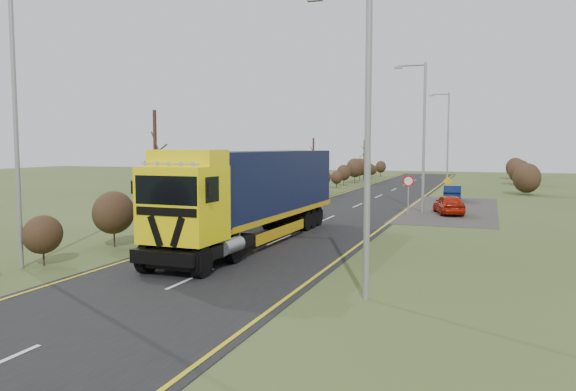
# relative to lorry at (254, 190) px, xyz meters

# --- Properties ---
(ground) EXTENTS (160.00, 160.00, 0.00)m
(ground) POSITION_rel_lorry_xyz_m (0.80, -3.03, -2.37)
(ground) COLOR #3D4A1F
(ground) RESTS_ON ground
(road) EXTENTS (8.00, 120.00, 0.02)m
(road) POSITION_rel_lorry_xyz_m (0.80, 6.97, -2.36)
(road) COLOR black
(road) RESTS_ON ground
(layby) EXTENTS (6.00, 18.00, 0.02)m
(layby) POSITION_rel_lorry_xyz_m (7.30, 16.97, -2.35)
(layby) COLOR #322F2C
(layby) RESTS_ON ground
(lane_markings) EXTENTS (7.52, 116.00, 0.01)m
(lane_markings) POSITION_rel_lorry_xyz_m (0.80, 6.67, -2.34)
(lane_markings) COLOR gold
(lane_markings) RESTS_ON road
(hedgerow) EXTENTS (2.24, 102.04, 6.05)m
(hedgerow) POSITION_rel_lorry_xyz_m (-5.20, 4.87, -0.75)
(hedgerow) COLOR black
(hedgerow) RESTS_ON ground
(lorry) EXTENTS (2.92, 15.01, 4.17)m
(lorry) POSITION_rel_lorry_xyz_m (0.00, 0.00, 0.00)
(lorry) COLOR black
(lorry) RESTS_ON ground
(car_red_hatchback) EXTENTS (2.42, 3.96, 1.26)m
(car_red_hatchback) POSITION_rel_lorry_xyz_m (7.37, 13.84, -1.74)
(car_red_hatchback) COLOR #AD1A08
(car_red_hatchback) RESTS_ON ground
(car_blue_sedan) EXTENTS (1.47, 3.76, 1.22)m
(car_blue_sedan) POSITION_rel_lorry_xyz_m (7.02, 22.86, -1.76)
(car_blue_sedan) COLOR #0B173E
(car_blue_sedan) RESTS_ON ground
(streetlight_near) EXTENTS (1.84, 0.18, 8.61)m
(streetlight_near) POSITION_rel_lorry_xyz_m (6.50, -7.42, 2.36)
(streetlight_near) COLOR gray
(streetlight_near) RESTS_ON ground
(streetlight_mid) EXTENTS (2.04, 0.19, 9.61)m
(streetlight_mid) POSITION_rel_lorry_xyz_m (5.57, 14.19, 2.94)
(streetlight_mid) COLOR gray
(streetlight_mid) RESTS_ON ground
(streetlight_far) EXTENTS (2.11, 0.20, 9.96)m
(streetlight_far) POSITION_rel_lorry_xyz_m (5.26, 39.32, 3.15)
(streetlight_far) COLOR gray
(streetlight_far) RESTS_ON ground
(left_pole) EXTENTS (0.16, 0.16, 9.68)m
(left_pole) POSITION_rel_lorry_xyz_m (-5.70, -7.57, 2.47)
(left_pole) COLOR gray
(left_pole) RESTS_ON ground
(speed_sign) EXTENTS (0.68, 0.10, 2.48)m
(speed_sign) POSITION_rel_lorry_xyz_m (5.00, 12.56, -0.62)
(speed_sign) COLOR gray
(speed_sign) RESTS_ON ground
(warning_board) EXTENTS (0.72, 0.11, 1.90)m
(warning_board) POSITION_rel_lorry_xyz_m (6.60, 23.33, -1.21)
(warning_board) COLOR gray
(warning_board) RESTS_ON ground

